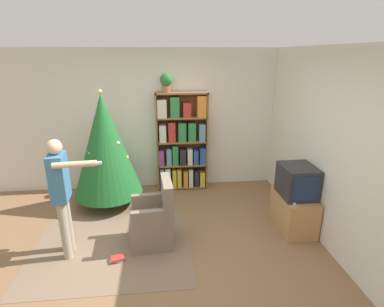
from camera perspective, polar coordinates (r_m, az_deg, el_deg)
name	(u,v)px	position (r m, az deg, el deg)	size (l,w,h in m)	color
ground_plane	(166,256)	(4.12, -5.07, -18.79)	(14.00, 14.00, 0.00)	#846042
wall_back	(161,120)	(5.69, -5.92, 6.30)	(8.00, 0.10, 2.60)	silver
wall_right	(341,155)	(4.13, 26.56, -0.29)	(0.10, 8.00, 2.60)	silver
area_rug	(112,247)	(4.38, -14.96, -16.82)	(2.11, 1.75, 0.01)	#7F6651
bookshelf	(182,143)	(5.59, -1.91, 2.06)	(0.95, 0.27, 1.84)	brown
tv_stand	(293,212)	(4.75, 18.75, -10.46)	(0.45, 0.76, 0.54)	tan
television	(297,181)	(4.54, 19.40, -4.97)	(0.45, 0.54, 0.45)	#28282D
game_remote	(293,202)	(4.39, 18.70, -8.81)	(0.04, 0.12, 0.02)	white
christmas_tree	(105,146)	(5.10, -16.22, 1.41)	(1.13, 1.13, 1.97)	#4C3323
armchair	(154,221)	(4.21, -7.26, -12.68)	(0.61, 0.60, 0.92)	#7A6B5B
standing_person	(61,190)	(4.01, -23.61, -6.33)	(0.66, 0.47, 1.55)	#9E937F
potted_plant	(166,81)	(5.38, -4.96, 13.54)	(0.22, 0.22, 0.33)	#935B38
book_pile_near_tree	(140,210)	(5.10, -9.80, -10.50)	(0.23, 0.16, 0.09)	#843889
book_pile_by_chair	(117,259)	(4.12, -14.09, -18.86)	(0.19, 0.16, 0.06)	beige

